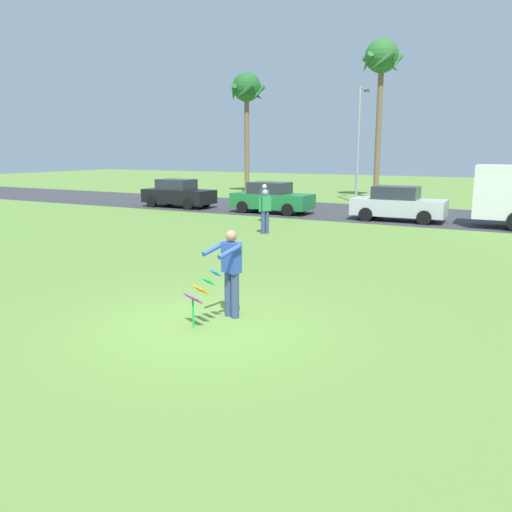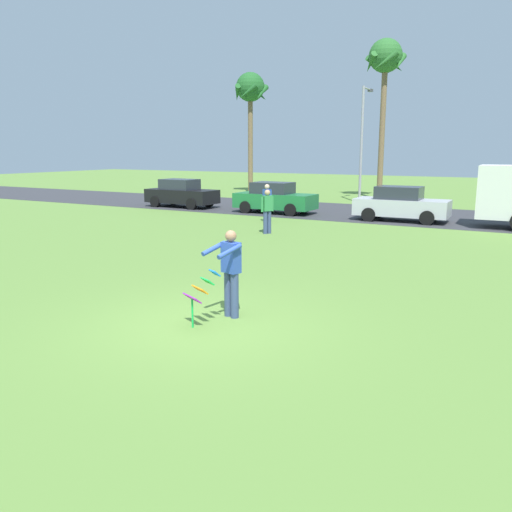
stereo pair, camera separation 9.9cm
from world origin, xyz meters
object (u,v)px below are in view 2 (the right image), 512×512
at_px(person_kite_flyer, 230,270).
at_px(parked_car_silver, 401,204).
at_px(palm_tree_right_near, 385,64).
at_px(kite_held, 200,291).
at_px(parked_car_black, 181,194).
at_px(palm_tree_left_near, 250,93).
at_px(person_walker_near, 267,202).
at_px(parked_car_green, 274,198).
at_px(streetlight_pole, 362,137).
at_px(person_walker_far, 267,210).

distance_m(person_kite_flyer, parked_car_silver, 15.94).
bearing_deg(palm_tree_right_near, kite_held, -80.91).
bearing_deg(kite_held, person_kite_flyer, 74.03).
xyz_separation_m(parked_car_black, parked_car_silver, (12.55, -0.00, 0.00)).
height_order(palm_tree_left_near, person_walker_near, palm_tree_left_near).
bearing_deg(parked_car_silver, person_kite_flyer, -87.86).
relative_size(parked_car_green, streetlight_pole, 0.60).
height_order(kite_held, palm_tree_right_near, palm_tree_right_near).
height_order(parked_car_green, palm_tree_right_near, palm_tree_right_near).
xyz_separation_m(kite_held, palm_tree_right_near, (-4.29, 26.83, 7.89)).
distance_m(parked_car_silver, person_walker_near, 6.20).
relative_size(parked_car_green, person_walker_near, 2.44).
xyz_separation_m(kite_held, person_walker_far, (-4.06, 10.41, 0.25)).
height_order(person_walker_near, person_walker_far, same).
bearing_deg(parked_car_green, palm_tree_left_near, 125.07).
distance_m(person_kite_flyer, streetlight_pole, 24.12).
distance_m(kite_held, parked_car_silver, 16.67).
height_order(palm_tree_right_near, streetlight_pole, palm_tree_right_near).
xyz_separation_m(person_kite_flyer, kite_held, (-0.21, -0.73, -0.27)).
height_order(streetlight_pole, person_walker_far, streetlight_pole).
bearing_deg(palm_tree_left_near, parked_car_green, -54.93).
xyz_separation_m(parked_car_green, parked_car_silver, (6.54, -0.00, 0.00)).
bearing_deg(streetlight_pole, kite_held, -78.92).
relative_size(parked_car_black, person_walker_near, 2.45).
bearing_deg(parked_car_green, person_kite_flyer, -65.86).
height_order(person_kite_flyer, palm_tree_right_near, palm_tree_right_near).
height_order(parked_car_green, parked_car_silver, same).
xyz_separation_m(parked_car_black, person_walker_near, (7.33, -3.36, 0.16)).
bearing_deg(palm_tree_right_near, parked_car_black, -130.36).
bearing_deg(parked_car_silver, kite_held, -88.68).
bearing_deg(palm_tree_left_near, person_walker_near, -57.87).
xyz_separation_m(streetlight_pole, person_walker_near, (-0.87, -10.84, -3.06)).
height_order(palm_tree_left_near, streetlight_pole, palm_tree_left_near).
relative_size(parked_car_black, parked_car_green, 1.01).
relative_size(parked_car_green, palm_tree_left_near, 0.48).
xyz_separation_m(parked_car_black, palm_tree_left_near, (-1.42, 10.57, 6.61)).
xyz_separation_m(parked_car_silver, person_walker_near, (-5.21, -3.36, 0.16)).
bearing_deg(person_walker_far, parked_car_green, 114.60).
distance_m(parked_car_green, streetlight_pole, 8.44).
distance_m(parked_car_black, palm_tree_left_near, 12.55).
bearing_deg(person_walker_far, person_walker_near, 117.94).
relative_size(parked_car_green, person_walker_far, 2.44).
distance_m(parked_car_green, parked_car_silver, 6.54).
xyz_separation_m(parked_car_silver, streetlight_pole, (-4.34, 7.48, 3.22)).
xyz_separation_m(parked_car_green, streetlight_pole, (2.20, 7.48, 3.22)).
bearing_deg(person_walker_near, parked_car_silver, 32.80).
relative_size(parked_car_silver, palm_tree_right_near, 0.42).
xyz_separation_m(person_kite_flyer, parked_car_silver, (-0.60, 15.93, -0.18)).
bearing_deg(person_walker_near, kite_held, -67.18).
bearing_deg(person_kite_flyer, person_walker_far, 113.84).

